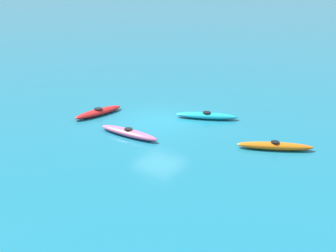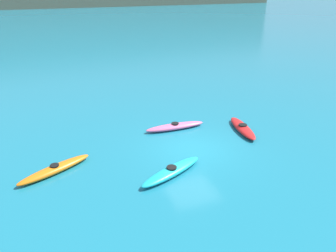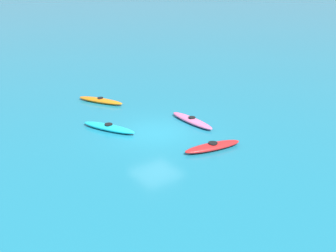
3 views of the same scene
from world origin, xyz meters
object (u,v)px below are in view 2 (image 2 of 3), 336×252
object	(u,v)px
kayak_orange	(55,169)
kayak_pink	(175,126)
kayak_red	(243,128)
kayak_cyan	(172,171)

from	to	relation	value
kayak_orange	kayak_pink	world-z (taller)	same
kayak_red	kayak_cyan	distance (m)	6.01
kayak_orange	kayak_cyan	xyz separation A→B (m)	(4.62, -1.83, 0.00)
kayak_orange	kayak_cyan	bearing A→B (deg)	-21.57
kayak_orange	kayak_cyan	distance (m)	4.97
kayak_orange	kayak_pink	distance (m)	6.93
kayak_orange	kayak_red	distance (m)	9.92
kayak_orange	kayak_red	world-z (taller)	same
kayak_pink	kayak_red	size ratio (longest dim) A/B	1.08
kayak_orange	kayak_pink	bearing A→B (deg)	21.71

